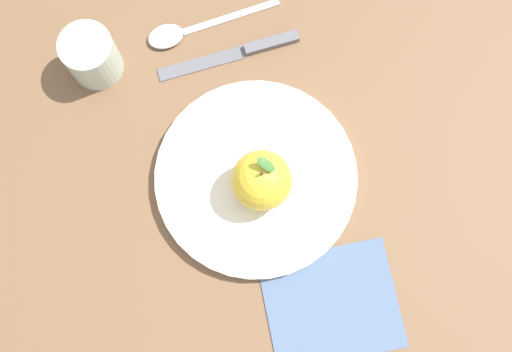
# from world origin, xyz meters

# --- Properties ---
(ground_plane) EXTENTS (2.40, 2.40, 0.00)m
(ground_plane) POSITION_xyz_m (0.00, 0.00, 0.00)
(ground_plane) COLOR brown
(dinner_plate) EXTENTS (0.25, 0.25, 0.02)m
(dinner_plate) POSITION_xyz_m (-0.01, -0.01, 0.01)
(dinner_plate) COLOR silver
(dinner_plate) RESTS_ON ground_plane
(apple) EXTENTS (0.07, 0.07, 0.09)m
(apple) POSITION_xyz_m (-0.02, -0.02, 0.05)
(apple) COLOR gold
(apple) RESTS_ON dinner_plate
(cup) EXTENTS (0.07, 0.07, 0.07)m
(cup) POSITION_xyz_m (0.03, 0.25, 0.04)
(cup) COLOR #B2C6B2
(cup) RESTS_ON ground_plane
(knife) EXTENTS (0.14, 0.15, 0.01)m
(knife) POSITION_xyz_m (0.13, 0.09, 0.00)
(knife) COLOR #59595E
(knife) RESTS_ON ground_plane
(spoon) EXTENTS (0.15, 0.14, 0.01)m
(spoon) POSITION_xyz_m (0.12, 0.17, 0.01)
(spoon) COLOR silver
(spoon) RESTS_ON ground_plane
(linen_napkin) EXTENTS (0.20, 0.21, 0.00)m
(linen_napkin) POSITION_xyz_m (-0.11, -0.16, 0.00)
(linen_napkin) COLOR slate
(linen_napkin) RESTS_ON ground_plane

